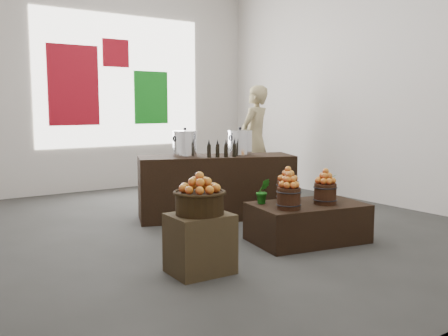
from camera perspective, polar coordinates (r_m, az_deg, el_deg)
ground at (r=6.52m, az=-1.43°, el=-6.56°), size 7.00×7.00×0.00m
back_wall at (r=9.46m, az=-13.40°, el=9.70°), size 6.00×0.04×4.00m
back_opening at (r=9.56m, az=-11.66°, el=9.72°), size 3.20×0.02×2.40m
deco_red_left at (r=9.23m, az=-16.82°, el=9.04°), size 0.90×0.04×1.40m
deco_green_right at (r=9.80m, az=-8.34°, el=7.96°), size 0.70×0.04×1.00m
deco_red_upper at (r=9.55m, az=-12.28°, el=12.71°), size 0.50×0.04×0.50m
crate at (r=4.66m, az=-2.77°, el=-8.60°), size 0.57×0.48×0.55m
wicker_basket at (r=4.57m, az=-2.79°, el=-4.05°), size 0.44×0.44×0.20m
apples_in_basket at (r=4.54m, az=-2.81°, el=-1.65°), size 0.35×0.35×0.19m
display_table at (r=5.80m, az=9.51°, el=-6.15°), size 1.39×1.00×0.44m
apple_bucket_front_left at (r=5.40m, az=7.41°, el=-3.47°), size 0.25×0.25×0.23m
apples_in_bucket_front_left at (r=5.37m, az=7.45°, el=-1.36°), size 0.19×0.19×0.17m
apple_bucket_front_right at (r=5.75m, az=11.48°, el=-2.91°), size 0.25×0.25×0.23m
apples_in_bucket_front_right at (r=5.72m, az=11.53°, el=-0.93°), size 0.19×0.19×0.17m
apple_bucket_rear at (r=5.86m, az=7.29°, el=-2.63°), size 0.25×0.25×0.23m
apples_in_bucket_rear at (r=5.83m, az=7.32°, el=-0.69°), size 0.19×0.19×0.17m
herb_garnish_right at (r=6.08m, az=11.42°, el=-2.07°), size 0.28×0.25×0.29m
herb_garnish_left at (r=5.66m, az=4.48°, el=-2.65°), size 0.20×0.18×0.29m
counter at (r=6.88m, az=-0.88°, el=-2.15°), size 2.21×1.41×0.86m
stock_pot_left at (r=6.74m, az=-4.48°, el=2.71°), size 0.33×0.33×0.33m
stock_pot_center at (r=6.89m, az=1.85°, el=2.83°), size 0.33×0.33×0.33m
oil_cruets at (r=6.61m, az=-0.51°, el=2.28°), size 0.31×0.17×0.24m
shopper at (r=8.90m, az=3.54°, el=3.29°), size 0.81×0.68×1.90m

